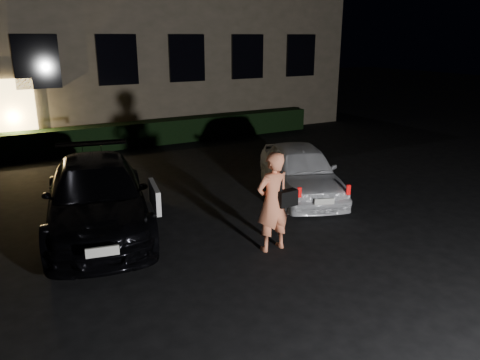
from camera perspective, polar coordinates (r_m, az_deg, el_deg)
ground at (r=8.12m, az=7.58°, el=-10.88°), size 80.00×80.00×0.00m
hedge at (r=17.12m, az=-13.70°, el=5.32°), size 15.00×0.70×0.85m
sedan at (r=9.90m, az=-17.06°, el=-1.87°), size 2.82×5.10×1.40m
hatch at (r=11.56m, az=7.38°, el=1.16°), size 2.71×4.04×1.28m
man at (r=8.46m, az=4.06°, el=-2.66°), size 0.78×0.48×1.86m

